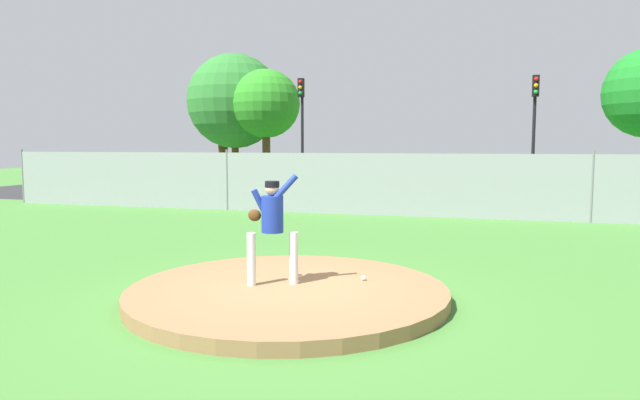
{
  "coord_description": "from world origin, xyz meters",
  "views": [
    {
      "loc": [
        2.67,
        -7.58,
        2.24
      ],
      "look_at": [
        -0.19,
        2.34,
        1.22
      ],
      "focal_mm": 31.72,
      "sensor_mm": 36.0,
      "label": 1
    }
  ],
  "objects_px": {
    "baseball": "(364,278)",
    "parked_car_teal": "(444,181)",
    "parked_car_silver": "(235,178)",
    "traffic_light_near": "(302,115)",
    "traffic_light_far": "(535,115)",
    "traffic_cone_orange": "(538,196)",
    "parked_car_charcoal": "(313,179)",
    "pitcher_youth": "(272,221)"
  },
  "relations": [
    {
      "from": "parked_car_silver",
      "to": "traffic_cone_orange",
      "type": "height_order",
      "value": "parked_car_silver"
    },
    {
      "from": "baseball",
      "to": "parked_car_charcoal",
      "type": "relative_size",
      "value": 0.02
    },
    {
      "from": "traffic_light_far",
      "to": "parked_car_teal",
      "type": "bearing_deg",
      "value": -135.12
    },
    {
      "from": "parked_car_charcoal",
      "to": "parked_car_silver",
      "type": "height_order",
      "value": "parked_car_charcoal"
    },
    {
      "from": "baseball",
      "to": "parked_car_teal",
      "type": "bearing_deg",
      "value": 88.91
    },
    {
      "from": "pitcher_youth",
      "to": "parked_car_silver",
      "type": "relative_size",
      "value": 0.36
    },
    {
      "from": "traffic_cone_orange",
      "to": "traffic_light_far",
      "type": "height_order",
      "value": "traffic_light_far"
    },
    {
      "from": "parked_car_charcoal",
      "to": "parked_car_silver",
      "type": "xyz_separation_m",
      "value": [
        -3.5,
        -0.04,
        -0.02
      ]
    },
    {
      "from": "parked_car_silver",
      "to": "traffic_light_far",
      "type": "bearing_deg",
      "value": 15.81
    },
    {
      "from": "parked_car_teal",
      "to": "parked_car_charcoal",
      "type": "bearing_deg",
      "value": 179.85
    },
    {
      "from": "parked_car_silver",
      "to": "traffic_cone_orange",
      "type": "xyz_separation_m",
      "value": [
        12.37,
        0.68,
        -0.52
      ]
    },
    {
      "from": "pitcher_youth",
      "to": "traffic_light_near",
      "type": "distance_m",
      "value": 19.85
    },
    {
      "from": "baseball",
      "to": "parked_car_teal",
      "type": "xyz_separation_m",
      "value": [
        0.27,
        14.17,
        0.59
      ]
    },
    {
      "from": "pitcher_youth",
      "to": "traffic_light_near",
      "type": "xyz_separation_m",
      "value": [
        -5.63,
        18.86,
        2.54
      ]
    },
    {
      "from": "parked_car_charcoal",
      "to": "traffic_light_far",
      "type": "distance_m",
      "value": 9.88
    },
    {
      "from": "pitcher_youth",
      "to": "traffic_cone_orange",
      "type": "relative_size",
      "value": 2.97
    },
    {
      "from": "baseball",
      "to": "traffic_light_far",
      "type": "bearing_deg",
      "value": 77.98
    },
    {
      "from": "parked_car_teal",
      "to": "parked_car_silver",
      "type": "bearing_deg",
      "value": -179.85
    },
    {
      "from": "parked_car_teal",
      "to": "parked_car_silver",
      "type": "relative_size",
      "value": 0.98
    },
    {
      "from": "traffic_light_far",
      "to": "parked_car_silver",
      "type": "bearing_deg",
      "value": -164.19
    },
    {
      "from": "parked_car_charcoal",
      "to": "traffic_light_near",
      "type": "xyz_separation_m",
      "value": [
        -1.78,
        4.07,
        2.86
      ]
    },
    {
      "from": "traffic_light_near",
      "to": "traffic_light_far",
      "type": "height_order",
      "value": "traffic_light_near"
    },
    {
      "from": "parked_car_teal",
      "to": "parked_car_charcoal",
      "type": "height_order",
      "value": "parked_car_teal"
    },
    {
      "from": "pitcher_youth",
      "to": "parked_car_teal",
      "type": "distance_m",
      "value": 14.86
    },
    {
      "from": "baseball",
      "to": "parked_car_charcoal",
      "type": "height_order",
      "value": "parked_car_charcoal"
    },
    {
      "from": "parked_car_teal",
      "to": "traffic_light_near",
      "type": "bearing_deg",
      "value": 150.28
    },
    {
      "from": "baseball",
      "to": "traffic_cone_orange",
      "type": "distance_m",
      "value": 15.31
    },
    {
      "from": "pitcher_youth",
      "to": "parked_car_charcoal",
      "type": "xyz_separation_m",
      "value": [
        -3.85,
        14.79,
        -0.32
      ]
    },
    {
      "from": "pitcher_youth",
      "to": "parked_car_charcoal",
      "type": "distance_m",
      "value": 15.29
    },
    {
      "from": "baseball",
      "to": "parked_car_silver",
      "type": "distance_m",
      "value": 16.57
    },
    {
      "from": "pitcher_youth",
      "to": "traffic_light_far",
      "type": "height_order",
      "value": "traffic_light_far"
    },
    {
      "from": "baseball",
      "to": "traffic_light_near",
      "type": "xyz_separation_m",
      "value": [
        -6.88,
        18.25,
        3.44
      ]
    },
    {
      "from": "baseball",
      "to": "traffic_light_far",
      "type": "relative_size",
      "value": 0.01
    },
    {
      "from": "pitcher_youth",
      "to": "parked_car_charcoal",
      "type": "height_order",
      "value": "pitcher_youth"
    },
    {
      "from": "parked_car_silver",
      "to": "traffic_cone_orange",
      "type": "bearing_deg",
      "value": 3.16
    },
    {
      "from": "traffic_light_near",
      "to": "traffic_light_far",
      "type": "distance_m",
      "value": 10.65
    },
    {
      "from": "parked_car_silver",
      "to": "traffic_light_far",
      "type": "relative_size",
      "value": 0.88
    },
    {
      "from": "parked_car_teal",
      "to": "baseball",
      "type": "bearing_deg",
      "value": -91.09
    },
    {
      "from": "traffic_light_far",
      "to": "parked_car_charcoal",
      "type": "bearing_deg",
      "value": -158.65
    },
    {
      "from": "traffic_cone_orange",
      "to": "traffic_light_far",
      "type": "xyz_separation_m",
      "value": [
        -0.01,
        2.81,
        3.24
      ]
    },
    {
      "from": "baseball",
      "to": "parked_car_charcoal",
      "type": "bearing_deg",
      "value": 109.75
    },
    {
      "from": "pitcher_youth",
      "to": "parked_car_silver",
      "type": "xyz_separation_m",
      "value": [
        -7.35,
        14.76,
        -0.35
      ]
    }
  ]
}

